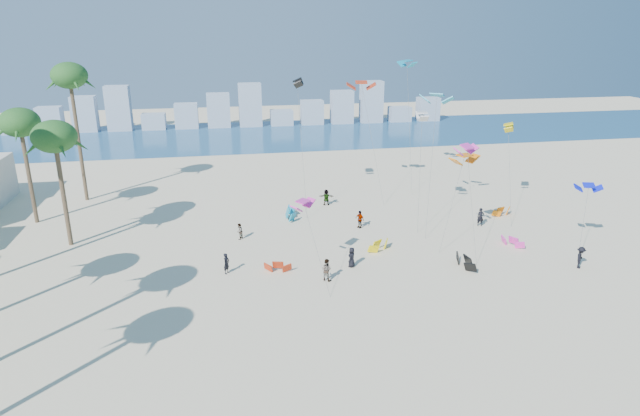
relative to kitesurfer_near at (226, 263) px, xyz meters
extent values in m
plane|color=beige|center=(5.05, -14.19, -0.87)|extent=(220.00, 220.00, 0.00)
plane|color=navy|center=(5.05, 57.81, -0.87)|extent=(220.00, 220.00, 0.00)
imported|color=black|center=(0.00, 0.00, 0.00)|extent=(0.70, 0.76, 1.74)
imported|color=gray|center=(7.70, -2.71, 0.03)|extent=(1.11, 1.09, 1.81)
imported|color=black|center=(10.27, -0.64, -0.01)|extent=(0.93, 1.00, 1.71)
imported|color=gray|center=(13.26, 8.17, 0.02)|extent=(0.95, 1.10, 1.78)
imported|color=black|center=(28.81, -4.39, 0.06)|extent=(1.32, 1.35, 1.86)
imported|color=gray|center=(11.40, 15.82, 0.03)|extent=(1.75, 0.85, 1.80)
imported|color=black|center=(25.27, 6.40, 0.06)|extent=(0.75, 0.57, 1.86)
imported|color=gray|center=(1.37, 7.31, -0.10)|extent=(0.90, 0.95, 1.55)
cylinder|color=#595959|center=(6.81, -3.25, 2.18)|extent=(1.29, 4.61, 6.12)
cylinder|color=#595959|center=(19.96, 7.10, 5.46)|extent=(2.70, 5.89, 12.67)
cylinder|color=#595959|center=(19.91, 1.74, 3.26)|extent=(2.71, 2.17, 8.28)
cylinder|color=#595959|center=(8.51, 14.44, 5.97)|extent=(0.12, 5.44, 13.69)
cylinder|color=#595959|center=(18.82, 7.03, 4.77)|extent=(0.79, 2.60, 11.29)
cylinder|color=#595959|center=(30.28, -2.16, 2.13)|extent=(1.98, 2.68, 6.02)
cylinder|color=#595959|center=(16.91, 16.93, 5.67)|extent=(1.69, 4.88, 13.08)
cylinder|color=#595959|center=(29.03, 8.28, 3.81)|extent=(1.45, 5.24, 9.38)
cylinder|color=#595959|center=(20.53, -0.78, 3.89)|extent=(0.36, 3.01, 9.53)
cylinder|color=#595959|center=(22.45, 20.48, 6.68)|extent=(0.46, 5.44, 15.12)
cylinder|color=brown|center=(-13.94, 8.81, 4.16)|extent=(0.40, 0.40, 10.05)
ellipsoid|color=#1C4F20|center=(-13.94, 8.81, 9.18)|extent=(3.80, 3.80, 2.85)
cylinder|color=brown|center=(-18.82, 15.81, 4.25)|extent=(0.40, 0.40, 10.25)
ellipsoid|color=#1C4F20|center=(-18.82, 15.81, 9.38)|extent=(3.80, 3.80, 2.85)
cylinder|color=brown|center=(-15.40, 22.81, 6.14)|extent=(0.40, 0.40, 14.03)
ellipsoid|color=#1C4F20|center=(-15.40, 22.81, 13.15)|extent=(3.80, 3.80, 2.85)
cube|color=#9EADBF|center=(-36.95, 67.81, 0.63)|extent=(4.40, 3.00, 3.00)
cube|color=#9EADBF|center=(-30.75, 67.81, 1.53)|extent=(4.40, 3.00, 4.80)
cube|color=#9EADBF|center=(-24.55, 67.81, 2.43)|extent=(4.40, 3.00, 6.60)
cube|color=#9EADBF|center=(-18.35, 67.81, 3.33)|extent=(4.40, 3.00, 8.40)
cube|color=#9EADBF|center=(-12.15, 67.81, 0.63)|extent=(4.40, 3.00, 3.00)
cube|color=#9EADBF|center=(-5.95, 67.81, 1.53)|extent=(4.40, 3.00, 4.80)
cube|color=#9EADBF|center=(0.25, 67.81, 2.43)|extent=(4.40, 3.00, 6.60)
cube|color=#9EADBF|center=(6.45, 67.81, 3.33)|extent=(4.40, 3.00, 8.40)
cube|color=#9EADBF|center=(12.65, 67.81, 0.63)|extent=(4.40, 3.00, 3.00)
cube|color=#9EADBF|center=(18.85, 67.81, 1.53)|extent=(4.40, 3.00, 4.80)
cube|color=#9EADBF|center=(25.05, 67.81, 2.43)|extent=(4.40, 3.00, 6.60)
cube|color=#9EADBF|center=(31.25, 67.81, 3.33)|extent=(4.40, 3.00, 8.40)
cube|color=#9EADBF|center=(37.45, 67.81, 0.63)|extent=(4.40, 3.00, 3.00)
cube|color=#9EADBF|center=(43.65, 67.81, 1.53)|extent=(4.40, 3.00, 4.80)
camera|label=1|loc=(0.01, -40.79, 18.29)|focal=30.45mm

